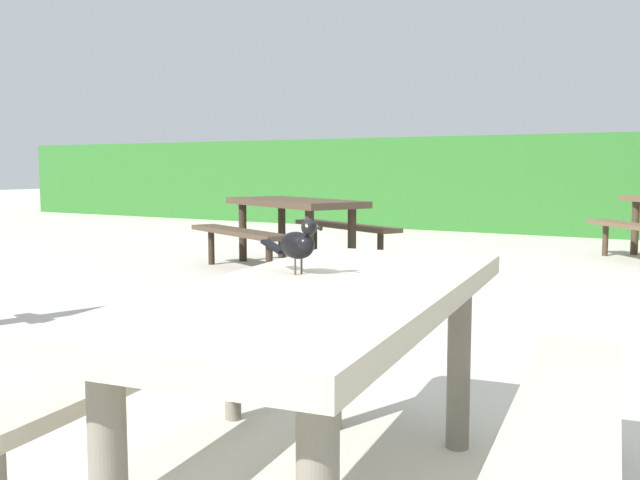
# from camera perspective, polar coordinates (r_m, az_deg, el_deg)

# --- Properties ---
(picnic_table_foreground) EXTENTS (1.90, 1.93, 0.74)m
(picnic_table_foreground) POSITION_cam_1_polar(r_m,az_deg,el_deg) (2.21, 0.54, -8.16)
(picnic_table_foreground) COLOR #B2A893
(picnic_table_foreground) RESTS_ON ground
(bird_grackle) EXTENTS (0.28, 0.12, 0.18)m
(bird_grackle) POSITION_cam_1_polar(r_m,az_deg,el_deg) (2.34, -1.70, -0.27)
(bird_grackle) COLOR black
(bird_grackle) RESTS_ON picnic_table_foreground
(picnic_table_mid_right) EXTENTS (2.26, 2.24, 0.74)m
(picnic_table_mid_right) POSITION_cam_1_polar(r_m,az_deg,el_deg) (7.86, -2.06, 1.93)
(picnic_table_mid_right) COLOR #473828
(picnic_table_mid_right) RESTS_ON ground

